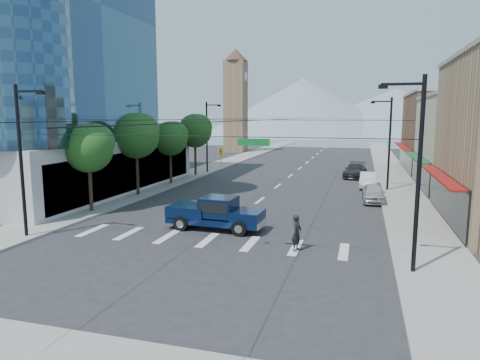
% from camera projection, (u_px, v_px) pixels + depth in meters
% --- Properties ---
extents(ground, '(160.00, 160.00, 0.00)m').
position_uv_depth(ground, '(201.00, 248.00, 23.60)').
color(ground, '#28282B').
rests_on(ground, ground).
extents(sidewalk_left, '(4.00, 120.00, 0.15)m').
position_uv_depth(sidewalk_left, '(223.00, 164.00, 64.89)').
color(sidewalk_left, gray).
rests_on(sidewalk_left, ground).
extents(sidewalk_right, '(4.00, 120.00, 0.15)m').
position_uv_depth(sidewalk_right, '(390.00, 169.00, 58.33)').
color(sidewalk_right, gray).
rests_on(sidewalk_right, ground).
extents(office_tower, '(29.50, 27.00, 30.00)m').
position_uv_depth(office_tower, '(0.00, 41.00, 41.80)').
color(office_tower, '#B7B7B2').
rests_on(office_tower, ground).
extents(shop_far, '(12.00, 18.00, 10.00)m').
position_uv_depth(shop_far, '(457.00, 133.00, 55.41)').
color(shop_far, brown).
rests_on(shop_far, ground).
extents(clock_tower, '(4.80, 4.80, 20.40)m').
position_uv_depth(clock_tower, '(236.00, 99.00, 85.46)').
color(clock_tower, '#8C6B4C').
rests_on(clock_tower, ground).
extents(mountain_left, '(80.00, 80.00, 22.00)m').
position_uv_depth(mountain_left, '(303.00, 107.00, 168.65)').
color(mountain_left, gray).
rests_on(mountain_left, ground).
extents(mountain_right, '(90.00, 90.00, 18.00)m').
position_uv_depth(mountain_right, '(395.00, 112.00, 168.88)').
color(mountain_right, gray).
rests_on(mountain_right, ground).
extents(tree_near, '(3.65, 3.64, 6.71)m').
position_uv_depth(tree_near, '(91.00, 146.00, 31.68)').
color(tree_near, black).
rests_on(tree_near, ground).
extents(tree_midnear, '(4.09, 4.09, 7.52)m').
position_uv_depth(tree_midnear, '(138.00, 134.00, 38.25)').
color(tree_midnear, black).
rests_on(tree_midnear, ground).
extents(tree_midfar, '(3.65, 3.64, 6.71)m').
position_uv_depth(tree_midfar, '(172.00, 137.00, 44.99)').
color(tree_midfar, black).
rests_on(tree_midfar, ground).
extents(tree_far, '(4.09, 4.09, 7.52)m').
position_uv_depth(tree_far, '(196.00, 130.00, 51.55)').
color(tree_far, black).
rests_on(tree_far, ground).
extents(signal_rig, '(21.80, 0.20, 9.00)m').
position_uv_depth(signal_rig, '(197.00, 167.00, 21.91)').
color(signal_rig, black).
rests_on(signal_rig, ground).
extents(lamp_pole_nw, '(2.00, 0.25, 9.00)m').
position_uv_depth(lamp_pole_nw, '(208.00, 134.00, 54.30)').
color(lamp_pole_nw, black).
rests_on(lamp_pole_nw, ground).
extents(lamp_pole_ne, '(2.00, 0.25, 9.00)m').
position_uv_depth(lamp_pole_ne, '(388.00, 140.00, 40.86)').
color(lamp_pole_ne, black).
rests_on(lamp_pole_ne, ground).
extents(pickup_truck, '(6.35, 2.66, 2.12)m').
position_uv_depth(pickup_truck, '(215.00, 212.00, 27.40)').
color(pickup_truck, '#08173B').
rests_on(pickup_truck, ground).
extents(pedestrian, '(0.65, 0.82, 2.00)m').
position_uv_depth(pedestrian, '(297.00, 233.00, 22.98)').
color(pedestrian, black).
rests_on(pedestrian, ground).
extents(parked_car_near, '(1.98, 4.59, 1.54)m').
position_uv_depth(parked_car_near, '(374.00, 193.00, 36.13)').
color(parked_car_near, '#BCBDC2').
rests_on(parked_car_near, ground).
extents(parked_car_mid, '(1.84, 4.77, 1.55)m').
position_uv_depth(parked_car_mid, '(369.00, 180.00, 43.44)').
color(parked_car_mid, white).
rests_on(parked_car_mid, ground).
extents(parked_car_far, '(2.92, 5.95, 1.67)m').
position_uv_depth(parked_car_far, '(355.00, 170.00, 50.72)').
color(parked_car_far, '#29292B').
rests_on(parked_car_far, ground).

